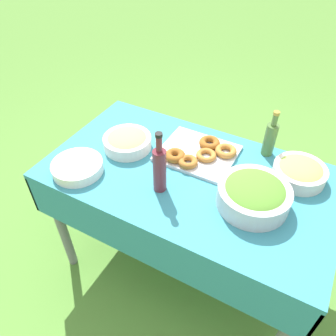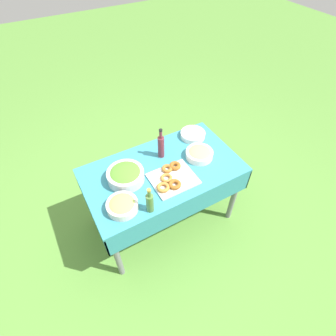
{
  "view_description": "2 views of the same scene",
  "coord_description": "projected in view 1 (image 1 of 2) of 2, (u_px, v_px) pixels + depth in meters",
  "views": [
    {
      "loc": [
        0.44,
        -1.0,
        1.75
      ],
      "look_at": [
        -0.07,
        -0.07,
        0.8
      ],
      "focal_mm": 35.0,
      "sensor_mm": 36.0,
      "label": 1
    },
    {
      "loc": [
        0.69,
        1.31,
        2.35
      ],
      "look_at": [
        -0.01,
        0.06,
        0.82
      ],
      "focal_mm": 28.0,
      "sensor_mm": 36.0,
      "label": 2
    }
  ],
  "objects": [
    {
      "name": "plate_stack",
      "position": [
        78.0,
        167.0,
        1.48
      ],
      "size": [
        0.23,
        0.23,
        0.05
      ],
      "color": "white",
      "rests_on": "picnic_table"
    },
    {
      "name": "salad_bowl",
      "position": [
        254.0,
        194.0,
        1.31
      ],
      "size": [
        0.29,
        0.29,
        0.11
      ],
      "color": "silver",
      "rests_on": "picnic_table"
    },
    {
      "name": "pasta_bowl",
      "position": [
        127.0,
        141.0,
        1.6
      ],
      "size": [
        0.24,
        0.24,
        0.08
      ],
      "color": "white",
      "rests_on": "picnic_table"
    },
    {
      "name": "picnic_table",
      "position": [
        188.0,
        190.0,
        1.56
      ],
      "size": [
        1.31,
        0.74,
        0.74
      ],
      "color": "teal",
      "rests_on": "ground_plane"
    },
    {
      "name": "ground_plane",
      "position": [
        184.0,
        263.0,
        1.98
      ],
      "size": [
        14.0,
        14.0,
        0.0
      ],
      "primitive_type": "plane",
      "color": "#568C38"
    },
    {
      "name": "donut_platter",
      "position": [
        199.0,
        153.0,
        1.56
      ],
      "size": [
        0.37,
        0.31,
        0.05
      ],
      "color": "silver",
      "rests_on": "picnic_table"
    },
    {
      "name": "olive_oil_bottle",
      "position": [
        270.0,
        138.0,
        1.53
      ],
      "size": [
        0.06,
        0.06,
        0.24
      ],
      "color": "#4C7238",
      "rests_on": "picnic_table"
    },
    {
      "name": "fruit_bowl",
      "position": [
        300.0,
        172.0,
        1.43
      ],
      "size": [
        0.23,
        0.23,
        0.08
      ],
      "color": "silver",
      "rests_on": "picnic_table"
    },
    {
      "name": "wine_bottle",
      "position": [
        160.0,
        169.0,
        1.34
      ],
      "size": [
        0.06,
        0.06,
        0.29
      ],
      "color": "maroon",
      "rests_on": "picnic_table"
    }
  ]
}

